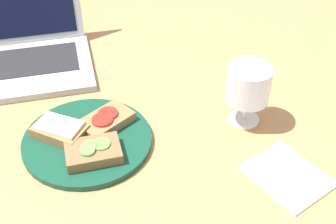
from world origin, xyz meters
TOP-DOWN VIEW (x-y plane):
  - wooden_table at (0.00, 0.00)cm, footprint 140.00×140.00cm
  - plate at (-11.85, -6.93)cm, footprint 25.13×25.13cm
  - sandwich_with_cheese at (-16.73, -4.92)cm, footprint 11.69×11.13cm
  - sandwich_with_cucumber at (-11.15, -12.15)cm, footprint 10.24×7.24cm
  - sandwich_with_tomato at (-7.69, -3.71)cm, footprint 12.36×11.11cm
  - wine_glass at (20.27, -7.54)cm, footprint 8.78×8.78cm
  - laptop at (-25.05, 25.55)cm, footprint 34.07×29.03cm
  - napkin at (22.28, -24.29)cm, footprint 16.11×17.34cm

SIDE VIEW (x-z plane):
  - wooden_table at x=0.00cm, z-range 0.00..3.00cm
  - napkin at x=22.28cm, z-range 3.00..3.40cm
  - plate at x=-11.85cm, z-range 3.00..4.27cm
  - sandwich_with_tomato at x=-7.69cm, z-range 4.16..6.49cm
  - sandwich_with_cucumber at x=-11.15cm, z-range 4.12..6.74cm
  - sandwich_with_cheese at x=-16.73cm, z-range 4.20..7.09cm
  - laptop at x=-25.05cm, z-range -3.37..17.88cm
  - wine_glass at x=20.27cm, z-range 5.22..18.12cm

